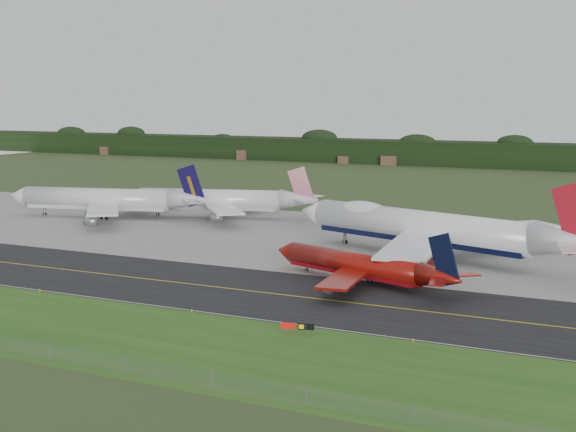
# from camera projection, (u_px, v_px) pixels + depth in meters

# --- Properties ---
(ground) EXTENTS (600.00, 600.00, 0.00)m
(ground) POSITION_uv_depth(u_px,v_px,m) (264.00, 287.00, 142.77)
(ground) COLOR #31441F
(ground) RESTS_ON ground
(grass_verge) EXTENTS (400.00, 30.00, 0.01)m
(grass_verge) POSITION_uv_depth(u_px,v_px,m) (149.00, 339.00, 111.53)
(grass_verge) COLOR #26591A
(grass_verge) RESTS_ON ground
(taxiway) EXTENTS (400.00, 32.00, 0.02)m
(taxiway) POSITION_uv_depth(u_px,v_px,m) (253.00, 291.00, 139.20)
(taxiway) COLOR black
(taxiway) RESTS_ON ground
(apron) EXTENTS (400.00, 78.00, 0.01)m
(apron) POSITION_uv_depth(u_px,v_px,m) (363.00, 241.00, 188.29)
(apron) COLOR gray
(apron) RESTS_ON ground
(taxiway_centreline) EXTENTS (400.00, 0.40, 0.00)m
(taxiway_centreline) POSITION_uv_depth(u_px,v_px,m) (253.00, 291.00, 139.20)
(taxiway_centreline) COLOR gold
(taxiway_centreline) RESTS_ON taxiway
(taxiway_edge_line) EXTENTS (400.00, 0.25, 0.00)m
(taxiway_edge_line) POSITION_uv_depth(u_px,v_px,m) (207.00, 312.00, 125.36)
(taxiway_edge_line) COLOR silver
(taxiway_edge_line) RESTS_ON taxiway
(perimeter_fence) EXTENTS (320.00, 0.10, 320.00)m
(perimeter_fence) POSITION_uv_depth(u_px,v_px,m) (87.00, 358.00, 99.77)
(perimeter_fence) COLOR slate
(perimeter_fence) RESTS_ON ground
(horizon_treeline) EXTENTS (700.00, 25.00, 12.00)m
(horizon_treeline) POSITION_uv_depth(u_px,v_px,m) (524.00, 157.00, 386.33)
(horizon_treeline) COLOR black
(horizon_treeline) RESTS_ON ground
(jet_ba_747) EXTENTS (71.81, 57.98, 18.51)m
(jet_ba_747) POSITION_uv_depth(u_px,v_px,m) (429.00, 228.00, 167.82)
(jet_ba_747) COLOR white
(jet_ba_747) RESTS_ON ground
(jet_red_737) EXTENTS (41.11, 32.60, 11.40)m
(jet_red_737) POSITION_uv_depth(u_px,v_px,m) (362.00, 266.00, 145.00)
(jet_red_737) COLOR maroon
(jet_red_737) RESTS_ON ground
(jet_navy_gold) EXTENTS (59.93, 51.32, 15.59)m
(jet_navy_gold) POSITION_uv_depth(u_px,v_px,m) (108.00, 200.00, 224.44)
(jet_navy_gold) COLOR silver
(jet_navy_gold) RESTS_ON ground
(jet_star_tail) EXTENTS (55.69, 45.61, 14.88)m
(jet_star_tail) POSITION_uv_depth(u_px,v_px,m) (220.00, 200.00, 224.72)
(jet_star_tail) COLOR white
(jet_star_tail) RESTS_ON ground
(taxiway_sign) EXTENTS (4.71, 1.49, 1.62)m
(taxiway_sign) POSITION_uv_depth(u_px,v_px,m) (297.00, 326.00, 113.65)
(taxiway_sign) COLOR slate
(taxiway_sign) RESTS_ON ground
(edge_marker_left) EXTENTS (0.16, 0.16, 0.50)m
(edge_marker_left) POSITION_uv_depth(u_px,v_px,m) (40.00, 291.00, 138.56)
(edge_marker_left) COLOR yellow
(edge_marker_left) RESTS_ON ground
(edge_marker_center) EXTENTS (0.16, 0.16, 0.50)m
(edge_marker_center) POSITION_uv_depth(u_px,v_px,m) (192.00, 311.00, 125.35)
(edge_marker_center) COLOR yellow
(edge_marker_center) RESTS_ON ground
(edge_marker_right) EXTENTS (0.16, 0.16, 0.50)m
(edge_marker_right) POSITION_uv_depth(u_px,v_px,m) (413.00, 340.00, 110.04)
(edge_marker_right) COLOR yellow
(edge_marker_right) RESTS_ON ground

